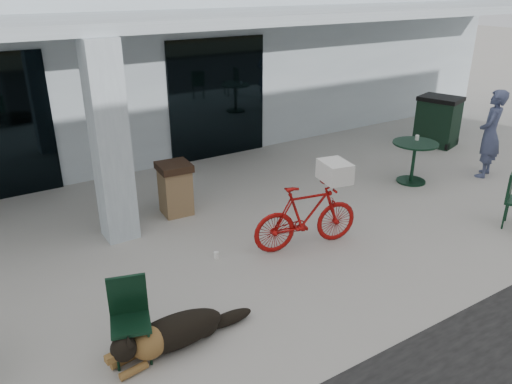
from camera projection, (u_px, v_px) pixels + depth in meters
ground at (276, 273)px, 7.11m from camera, size 80.00×80.00×0.00m
building at (90, 47)px, 12.82m from camera, size 22.00×7.00×4.50m
storefront_glass_right at (218, 99)px, 11.34m from camera, size 2.40×0.06×2.70m
column at (110, 144)px, 7.54m from camera, size 0.50×0.50×3.12m
overhang at (161, 20)px, 8.65m from camera, size 22.00×2.80×0.18m
bicycle at (306, 216)px, 7.63m from camera, size 1.78×0.81×1.04m
laundry_basket at (335, 171)px, 7.52m from camera, size 0.47×0.58×0.30m
dog at (175, 330)px, 5.60m from camera, size 1.39×0.63×0.45m
cup_near_dog at (216, 255)px, 7.47m from camera, size 0.10×0.10×0.10m
cafe_chair_near at (130, 323)px, 5.34m from camera, size 0.53×0.56×0.93m
cafe_table_far at (413, 162)px, 10.15m from camera, size 0.92×0.92×0.85m
person at (490, 134)px, 10.29m from camera, size 0.79×0.67×1.84m
cup_on_table at (417, 138)px, 10.12m from camera, size 0.08×0.08×0.10m
trash_receptacle at (175, 189)px, 8.76m from camera, size 0.59×0.59×0.94m
wheeled_bin at (438, 121)px, 12.42m from camera, size 1.00×1.13×1.22m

